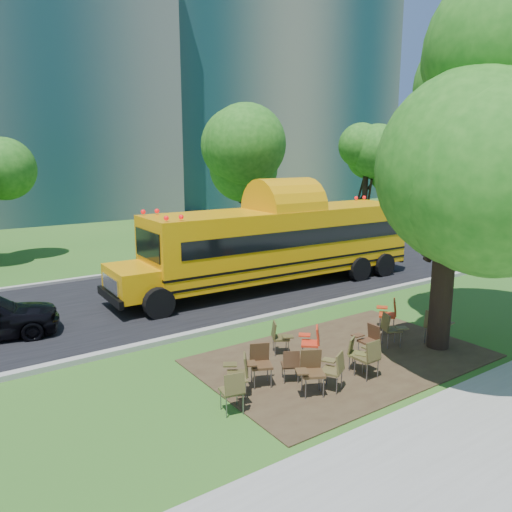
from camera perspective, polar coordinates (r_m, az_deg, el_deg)
ground at (r=12.55m, az=4.92°, el=-11.91°), size 160.00×160.00×0.00m
sidewalk at (r=9.70m, az=25.44°, el=-20.52°), size 60.00×4.00×0.04m
dirt_patch at (r=12.83m, az=9.90°, el=-11.43°), size 7.00×4.50×0.03m
asphalt_road at (r=18.16m, az=-9.32°, el=-4.44°), size 80.00×8.00×0.04m
kerb_near at (r=14.79m, az=-2.56°, el=-7.86°), size 80.00×0.25×0.14m
kerb_far at (r=21.81m, az=-13.98°, el=-1.78°), size 80.00×0.25×0.14m
building_right at (r=56.86m, az=-0.92°, el=19.23°), size 30.00×16.00×25.00m
bg_tree_3 at (r=27.52m, az=-0.73°, el=11.70°), size 5.60×5.60×7.84m
bg_tree_4 at (r=31.99m, az=12.48°, el=10.20°), size 5.00×5.00×6.85m
main_tree at (r=13.25m, az=21.71°, el=13.29°), size 7.20×7.20×9.18m
school_bus at (r=19.01m, az=2.89°, el=1.65°), size 12.16×3.08×2.95m
chair_0 at (r=10.03m, az=-2.55°, el=-14.77°), size 0.65×0.52×0.88m
chair_1 at (r=11.27m, az=4.09°, el=-12.02°), size 0.66×0.52×0.78m
chair_2 at (r=10.99m, az=8.97°, el=-12.43°), size 0.60×0.72×0.88m
chair_3 at (r=10.76m, az=6.29°, el=-12.61°), size 0.80×0.63×0.96m
chair_4 at (r=11.68m, az=12.85°, el=-10.94°), size 0.61×0.56×0.94m
chair_5 at (r=12.03m, az=11.33°, el=-10.62°), size 0.53×0.65×0.79m
chair_6 at (r=12.83m, az=12.82°, el=-9.07°), size 0.50×0.57×0.86m
chair_7 at (r=14.12m, az=19.86°, el=-7.31°), size 0.64×0.64×0.95m
chair_8 at (r=10.68m, az=-1.90°, el=-12.93°), size 0.61×0.77×0.91m
chair_9 at (r=11.10m, az=0.39°, el=-11.84°), size 0.77×0.60×0.94m
chair_10 at (r=12.69m, az=2.63°, el=-9.01°), size 0.56×0.72×0.86m
chair_11 at (r=12.39m, az=6.45°, el=-9.49°), size 0.61×0.77×0.90m
chair_12 at (r=13.63m, az=15.12°, el=-7.80°), size 0.58×0.74×0.90m
chair_13 at (r=14.75m, az=15.01°, el=-6.15°), size 0.65×0.82×0.97m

